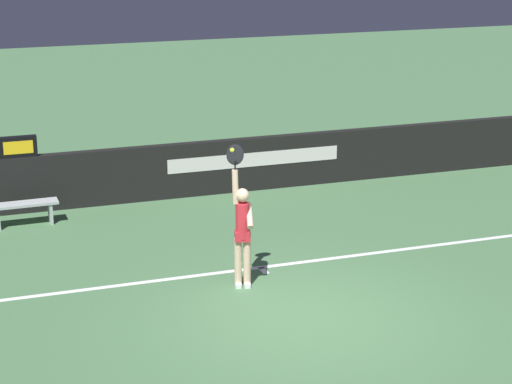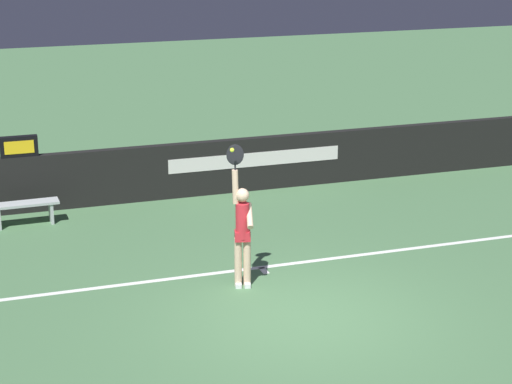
# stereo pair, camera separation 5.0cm
# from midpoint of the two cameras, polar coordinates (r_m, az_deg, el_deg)

# --- Properties ---
(ground_plane) EXTENTS (60.00, 60.00, 0.00)m
(ground_plane) POSITION_cam_midpoint_polar(r_m,az_deg,el_deg) (14.27, 3.20, -7.75)
(ground_plane) COLOR #4B764B
(court_lines) EXTENTS (11.59, 5.47, 0.00)m
(court_lines) POSITION_cam_midpoint_polar(r_m,az_deg,el_deg) (13.83, 4.00, -8.61)
(court_lines) COLOR white
(court_lines) RESTS_ON ground
(back_wall) EXTENTS (16.18, 0.21, 1.19)m
(back_wall) POSITION_cam_midpoint_polar(r_m,az_deg,el_deg) (19.93, -3.67, 1.43)
(back_wall) COLOR black
(back_wall) RESTS_ON ground
(speed_display) EXTENTS (0.75, 0.17, 0.42)m
(speed_display) POSITION_cam_midpoint_polar(r_m,az_deg,el_deg) (19.15, -14.41, 2.75)
(speed_display) COLOR black
(speed_display) RESTS_ON back_wall
(tennis_player) EXTENTS (0.45, 0.50, 2.43)m
(tennis_player) POSITION_cam_midpoint_polar(r_m,az_deg,el_deg) (15.00, -0.76, -2.28)
(tennis_player) COLOR beige
(tennis_player) RESTS_ON ground
(tennis_ball) EXTENTS (0.07, 0.07, 0.07)m
(tennis_ball) POSITION_cam_midpoint_polar(r_m,az_deg,el_deg) (14.41, -1.39, 2.62)
(tennis_ball) COLOR #CBE12E
(courtside_bench_near) EXTENTS (1.34, 0.39, 0.47)m
(courtside_bench_near) POSITION_cam_midpoint_polar(r_m,az_deg,el_deg) (18.64, -14.07, -0.98)
(courtside_bench_near) COLOR #AFB6B7
(courtside_bench_near) RESTS_ON ground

